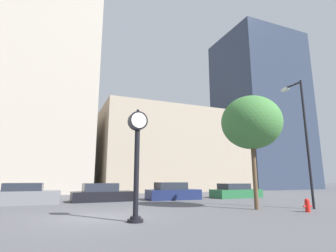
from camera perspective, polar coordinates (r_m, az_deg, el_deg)
name	(u,v)px	position (r m, az deg, el deg)	size (l,w,h in m)	color
ground_plane	(98,218)	(12.21, -14.95, -18.74)	(200.00, 200.00, 0.00)	#515156
building_tall_tower	(35,41)	(40.35, -27.01, 16.12)	(15.66, 12.00, 38.91)	#ADA393
building_storefront_row	(171,151)	(39.38, 0.60, -5.51)	(20.82, 12.00, 11.38)	gray
building_glass_modern	(260,111)	(50.40, 19.39, 3.12)	(13.48, 12.00, 27.44)	#2D384C
street_clock	(137,152)	(10.65, -6.78, -5.58)	(0.77, 0.62, 4.47)	black
car_grey	(26,195)	(19.92, -28.58, -13.09)	(4.17, 1.95, 1.37)	slate
car_black	(102,194)	(20.55, -14.14, -14.12)	(4.51, 1.92, 1.32)	black
car_navy	(173,192)	(21.71, 0.99, -14.23)	(4.26, 2.02, 1.36)	#19234C
car_green	(236,192)	(24.62, 14.50, -13.67)	(4.56, 2.08, 1.23)	#236038
fire_hydrant_near	(307,205)	(15.40, 28.07, -14.96)	(0.55, 0.24, 0.66)	red
street_lamp_right	(300,124)	(17.52, 26.84, 0.43)	(0.36, 1.57, 7.48)	black
bare_tree	(251,123)	(15.86, 17.68, 0.69)	(3.42, 3.42, 6.37)	brown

